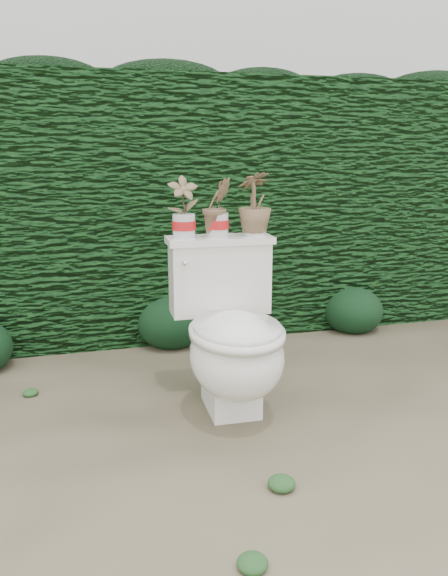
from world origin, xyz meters
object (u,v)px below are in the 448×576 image
object	(u,v)px
toilet	(232,337)
potted_plant_center	(217,209)
potted_plant_left	(184,209)
potted_plant_right	(255,205)

from	to	relation	value
toilet	potted_plant_center	bearing A→B (deg)	92.76
toilet	potted_plant_left	size ratio (longest dim) A/B	2.89
toilet	potted_plant_left	distance (m)	0.63
potted_plant_right	potted_plant_center	bearing A→B (deg)	-26.19
potted_plant_right	toilet	bearing A→B (deg)	28.39
toilet	potted_plant_right	world-z (taller)	potted_plant_right
potted_plant_center	toilet	bearing A→B (deg)	-102.71
potted_plant_right	potted_plant_left	bearing A→B (deg)	-26.19
toilet	potted_plant_center	xyz separation A→B (m)	(-0.00, 0.24, 0.55)
potted_plant_center	potted_plant_right	size ratio (longest dim) A/B	0.92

